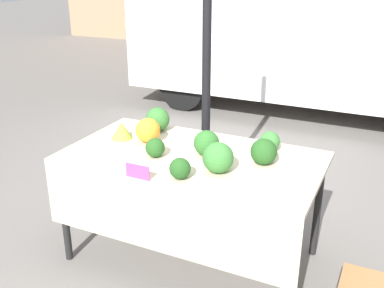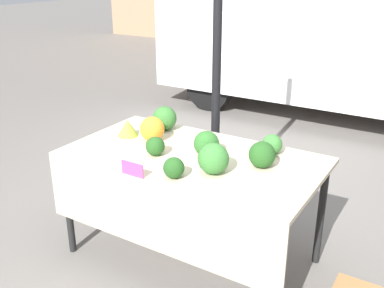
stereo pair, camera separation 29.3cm
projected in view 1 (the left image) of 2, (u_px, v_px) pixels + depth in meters
The scene contains 14 objects.
ground_plane at pixel (192, 256), 3.26m from camera, with size 40.00×40.00×0.00m, color slate.
tent_pole at pixel (206, 68), 3.49m from camera, with size 0.07×0.07×2.43m.
parked_truck at pixel (307, 19), 6.26m from camera, with size 4.96×2.15×2.38m.
market_table at pixel (188, 172), 2.95m from camera, with size 1.69×0.93×0.79m.
orange_cauliflower at pixel (148, 130), 3.15m from camera, with size 0.17×0.17×0.17m.
romanesco_head at pixel (122, 130), 3.23m from camera, with size 0.15×0.15×0.12m.
broccoli_head_0 at pixel (264, 152), 2.81m from camera, with size 0.17×0.17×0.17m.
broccoli_head_1 at pixel (180, 169), 2.62m from camera, with size 0.13×0.13×0.13m.
broccoli_head_2 at pixel (270, 141), 3.02m from camera, with size 0.14×0.14×0.14m.
broccoli_head_3 at pixel (206, 143), 2.94m from camera, with size 0.17×0.17×0.17m.
broccoli_head_4 at pixel (158, 119), 3.37m from camera, with size 0.18×0.18×0.18m.
broccoli_head_5 at pixel (218, 158), 2.69m from camera, with size 0.19×0.19×0.19m.
broccoli_head_6 at pixel (155, 148), 2.92m from camera, with size 0.13×0.13×0.13m.
price_sign at pixel (138, 172), 2.62m from camera, with size 0.16×0.01×0.09m.
Camera 1 is at (1.17, -2.46, 1.96)m, focal length 42.00 mm.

